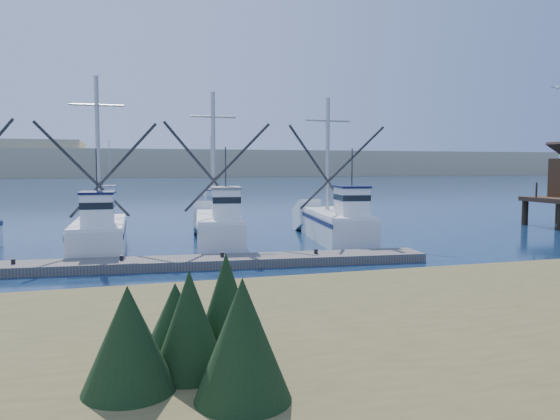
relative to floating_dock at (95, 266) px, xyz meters
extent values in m
plane|color=#0D1E3B|center=(9.61, -6.10, -0.18)|extent=(500.00, 500.00, 0.00)
cube|color=#645F59|center=(0.00, 0.00, 0.00)|extent=(27.31, 4.33, 0.36)
cube|color=tan|center=(9.61, 203.90, 4.82)|extent=(360.00, 60.00, 10.00)
cube|color=white|center=(0.05, 4.86, 0.50)|extent=(2.60, 7.38, 1.37)
cube|color=white|center=(0.05, 2.99, 1.94)|extent=(1.42, 1.83, 1.50)
cylinder|color=#B7B2A8|center=(0.05, 6.11, 4.76)|extent=(0.22, 0.22, 7.13)
cube|color=white|center=(5.85, 5.09, 0.57)|extent=(3.26, 7.98, 1.51)
cube|color=white|center=(5.85, 3.10, 2.08)|extent=(1.52, 2.05, 1.50)
cylinder|color=#B7B2A8|center=(5.85, 6.41, 4.57)|extent=(0.22, 0.22, 6.48)
cube|color=white|center=(12.38, 5.11, 0.56)|extent=(3.50, 8.07, 1.49)
cube|color=white|center=(12.38, 3.11, 2.06)|extent=(1.65, 2.08, 1.50)
cylinder|color=#B7B2A8|center=(12.38, 6.44, 4.53)|extent=(0.22, 0.22, 6.44)
cube|color=white|center=(13.28, 50.37, 0.27)|extent=(2.23, 5.41, 0.90)
cylinder|color=#B7B2A8|center=(13.28, 50.67, 4.32)|extent=(0.12, 0.12, 7.20)
cube|color=white|center=(0.07, 67.25, 0.27)|extent=(2.14, 6.18, 0.90)
cylinder|color=#B7B2A8|center=(0.07, 67.55, 4.32)|extent=(0.12, 0.12, 7.20)
sphere|color=white|center=(23.48, 1.42, 8.08)|extent=(0.19, 0.19, 0.19)
cube|color=white|center=(23.20, 1.42, 8.10)|extent=(0.48, 0.12, 0.13)
camera|label=1|loc=(0.81, -22.43, 3.94)|focal=35.00mm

